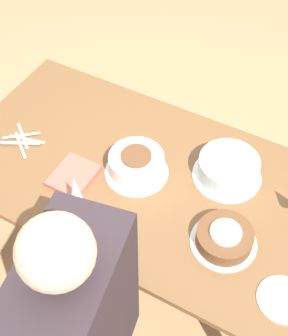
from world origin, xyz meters
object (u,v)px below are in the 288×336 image
object	(u,v)px
cake_front_chocolate	(224,238)
cake_back_decorated	(228,169)
cake_center_white	(136,165)
wine_glass_extra	(75,190)

from	to	relation	value
cake_front_chocolate	cake_back_decorated	distance (m)	0.33
cake_front_chocolate	cake_center_white	bearing A→B (deg)	162.96
cake_front_chocolate	wine_glass_extra	xyz separation A→B (m)	(-0.55, -0.15, 0.12)
cake_center_white	cake_back_decorated	bearing A→B (deg)	25.89
cake_front_chocolate	wine_glass_extra	distance (m)	0.59
cake_center_white	wine_glass_extra	size ratio (longest dim) A/B	1.18
cake_back_decorated	cake_front_chocolate	bearing A→B (deg)	-69.91
cake_front_chocolate	wine_glass_extra	bearing A→B (deg)	-164.57
cake_center_white	cake_front_chocolate	size ratio (longest dim) A/B	1.06
cake_front_chocolate	cake_back_decorated	xyz separation A→B (m)	(-0.11, 0.31, 0.01)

